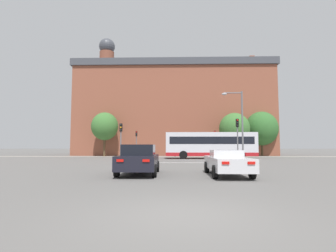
{
  "coord_description": "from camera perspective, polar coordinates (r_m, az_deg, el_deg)",
  "views": [
    {
      "loc": [
        -0.19,
        -5.92,
        1.48
      ],
      "look_at": [
        -0.92,
        21.87,
        3.7
      ],
      "focal_mm": 28.0,
      "sensor_mm": 36.0,
      "label": 1
    }
  ],
  "objects": [
    {
      "name": "ground_plane",
      "position": [
        6.11,
        3.42,
        -18.61
      ],
      "size": [
        400.0,
        400.0,
        0.0
      ],
      "primitive_type": "plane",
      "color": "#605E5B"
    },
    {
      "name": "stop_line_strip",
      "position": [
        24.77,
        1.97,
        -7.98
      ],
      "size": [
        9.09,
        0.3,
        0.01
      ],
      "primitive_type": "cube",
      "color": "silver",
      "rests_on": "ground_plane"
    },
    {
      "name": "far_pavement",
      "position": [
        40.33,
        1.79,
        -6.66
      ],
      "size": [
        70.1,
        2.5,
        0.01
      ],
      "primitive_type": "cube",
      "color": "gray",
      "rests_on": "ground_plane"
    },
    {
      "name": "brick_civic_building",
      "position": [
        51.62,
        1.21,
        3.13
      ],
      "size": [
        35.27,
        16.59,
        23.34
      ],
      "color": "brown",
      "rests_on": "ground_plane"
    },
    {
      "name": "car_saloon_left",
      "position": [
        14.39,
        -6.32,
        -7.22
      ],
      "size": [
        2.11,
        4.63,
        1.6
      ],
      "rotation": [
        0.0,
        0.0,
        0.02
      ],
      "color": "black",
      "rests_on": "ground_plane"
    },
    {
      "name": "car_roadster_right",
      "position": [
        14.08,
        12.68,
        -7.72
      ],
      "size": [
        1.96,
        4.87,
        1.31
      ],
      "rotation": [
        0.0,
        0.0,
        0.01
      ],
      "color": "silver",
      "rests_on": "ground_plane"
    },
    {
      "name": "bus_crossing_lead",
      "position": [
        33.55,
        9.23,
        -4.02
      ],
      "size": [
        11.22,
        2.77,
        3.28
      ],
      "rotation": [
        0.0,
        0.0,
        -1.57
      ],
      "color": "silver",
      "rests_on": "ground_plane"
    },
    {
      "name": "traffic_light_near_left",
      "position": [
        26.18,
        -10.23,
        -2.11
      ],
      "size": [
        0.26,
        0.31,
        3.79
      ],
      "color": "slate",
      "rests_on": "ground_plane"
    },
    {
      "name": "traffic_light_near_right",
      "position": [
        26.45,
        14.89,
        -1.47
      ],
      "size": [
        0.26,
        0.31,
        4.22
      ],
      "color": "slate",
      "rests_on": "ground_plane"
    },
    {
      "name": "traffic_light_far_left",
      "position": [
        40.21,
        -6.9,
        -2.89
      ],
      "size": [
        0.26,
        0.31,
        3.89
      ],
      "color": "slate",
      "rests_on": "ground_plane"
    },
    {
      "name": "traffic_light_far_right",
      "position": [
        39.82,
        10.16,
        -2.83
      ],
      "size": [
        0.26,
        0.31,
        3.89
      ],
      "color": "slate",
      "rests_on": "ground_plane"
    },
    {
      "name": "street_lamp_junction",
      "position": [
        25.62,
        15.12,
        1.58
      ],
      "size": [
        1.98,
        0.36,
        6.77
      ],
      "color": "slate",
      "rests_on": "ground_plane"
    },
    {
      "name": "pedestrian_waiting",
      "position": [
        40.46,
        1.54,
        -5.36
      ],
      "size": [
        0.42,
        0.45,
        1.58
      ],
      "rotation": [
        0.0,
        0.0,
        5.4
      ],
      "color": "black",
      "rests_on": "ground_plane"
    },
    {
      "name": "tree_by_building",
      "position": [
        41.81,
        14.26,
        -0.59
      ],
      "size": [
        4.69,
        4.69,
        6.75
      ],
      "color": "#4C3823",
      "rests_on": "ground_plane"
    },
    {
      "name": "tree_kerbside",
      "position": [
        42.58,
        -13.6,
        -0.09
      ],
      "size": [
        4.21,
        4.21,
        6.93
      ],
      "color": "#4C3823",
      "rests_on": "ground_plane"
    },
    {
      "name": "tree_distant",
      "position": [
        45.6,
        19.66,
        -0.53
      ],
      "size": [
        5.31,
        5.31,
        7.27
      ],
      "color": "#4C3823",
      "rests_on": "ground_plane"
    }
  ]
}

